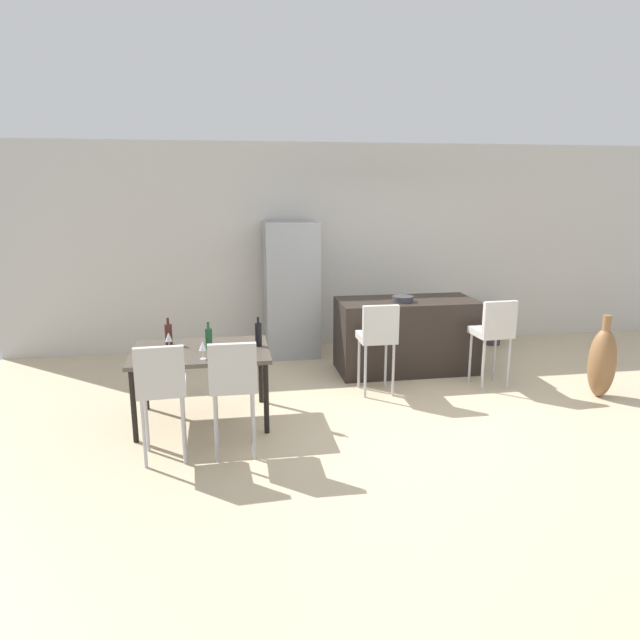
% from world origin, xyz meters
% --- Properties ---
extents(ground_plane, '(10.00, 10.00, 0.00)m').
position_xyz_m(ground_plane, '(0.00, 0.00, 0.00)').
color(ground_plane, '#C6B28E').
extents(back_wall, '(10.00, 0.12, 2.90)m').
position_xyz_m(back_wall, '(0.00, 2.62, 1.45)').
color(back_wall, beige).
rests_on(back_wall, ground_plane).
extents(kitchen_island, '(1.73, 0.78, 0.92)m').
position_xyz_m(kitchen_island, '(0.29, 1.20, 0.46)').
color(kitchen_island, black).
rests_on(kitchen_island, ground_plane).
extents(bar_chair_left, '(0.40, 0.40, 1.05)m').
position_xyz_m(bar_chair_left, '(-0.29, 0.42, 0.70)').
color(bar_chair_left, beige).
rests_on(bar_chair_left, ground_plane).
extents(bar_chair_middle, '(0.42, 0.42, 1.05)m').
position_xyz_m(bar_chair_middle, '(1.10, 0.42, 0.70)').
color(bar_chair_middle, beige).
rests_on(bar_chair_middle, ground_plane).
extents(dining_table, '(1.33, 0.93, 0.74)m').
position_xyz_m(dining_table, '(-2.21, -0.02, 0.67)').
color(dining_table, '#4C4238').
rests_on(dining_table, ground_plane).
extents(dining_chair_near, '(0.42, 0.42, 1.05)m').
position_xyz_m(dining_chair_near, '(-2.50, -0.85, 0.70)').
color(dining_chair_near, beige).
rests_on(dining_chair_near, ground_plane).
extents(dining_chair_far, '(0.40, 0.40, 1.05)m').
position_xyz_m(dining_chair_far, '(-1.91, -0.85, 0.70)').
color(dining_chair_far, beige).
rests_on(dining_chair_far, ground_plane).
extents(wine_bottle_far, '(0.07, 0.07, 0.30)m').
position_xyz_m(wine_bottle_far, '(-1.64, 0.02, 0.86)').
color(wine_bottle_far, black).
rests_on(wine_bottle_far, dining_table).
extents(wine_bottle_left, '(0.07, 0.07, 0.28)m').
position_xyz_m(wine_bottle_left, '(-2.53, 0.24, 0.85)').
color(wine_bottle_left, '#471E19').
rests_on(wine_bottle_left, dining_table).
extents(wine_bottle_inner, '(0.07, 0.07, 0.29)m').
position_xyz_m(wine_bottle_inner, '(-2.12, -0.04, 0.85)').
color(wine_bottle_inner, '#194723').
rests_on(wine_bottle_inner, dining_table).
extents(wine_glass_middle, '(0.07, 0.07, 0.17)m').
position_xyz_m(wine_glass_middle, '(-2.17, -0.33, 0.86)').
color(wine_glass_middle, silver).
rests_on(wine_glass_middle, dining_table).
extents(wine_glass_right, '(0.07, 0.07, 0.17)m').
position_xyz_m(wine_glass_right, '(-2.51, 0.04, 0.86)').
color(wine_glass_right, silver).
rests_on(wine_glass_right, dining_table).
extents(refrigerator, '(0.72, 0.68, 1.84)m').
position_xyz_m(refrigerator, '(-1.05, 2.18, 0.92)').
color(refrigerator, '#939699').
rests_on(refrigerator, ground_plane).
extents(fruit_bowl, '(0.26, 0.26, 0.07)m').
position_xyz_m(fruit_bowl, '(0.21, 1.10, 0.96)').
color(fruit_bowl, '#333338').
rests_on(fruit_bowl, kitchen_island).
extents(floor_vase, '(0.29, 0.29, 0.94)m').
position_xyz_m(floor_vase, '(2.16, -0.08, 0.40)').
color(floor_vase, brown).
rests_on(floor_vase, ground_plane).
extents(potted_plant, '(0.40, 0.40, 0.60)m').
position_xyz_m(potted_plant, '(1.96, 2.17, 0.35)').
color(potted_plant, '#38383D').
rests_on(potted_plant, ground_plane).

